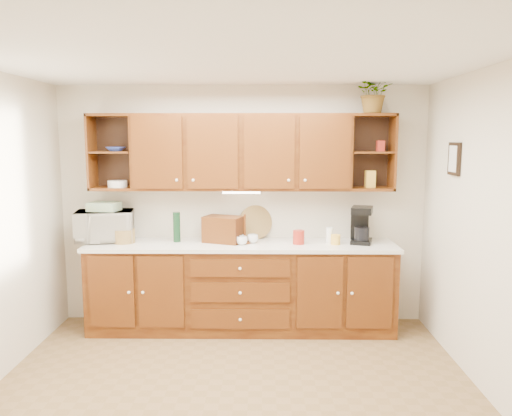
{
  "coord_description": "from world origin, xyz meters",
  "views": [
    {
      "loc": [
        0.22,
        -3.7,
        2.04
      ],
      "look_at": [
        0.16,
        1.15,
        1.36
      ],
      "focal_mm": 35.0,
      "sensor_mm": 36.0,
      "label": 1
    }
  ],
  "objects_px": {
    "potted_plant": "(374,92)",
    "microwave": "(105,226)",
    "bread_box": "(223,229)",
    "coffee_maker": "(361,225)"
  },
  "relations": [
    {
      "from": "coffee_maker",
      "to": "microwave",
      "type": "bearing_deg",
      "value": -164.9
    },
    {
      "from": "bread_box",
      "to": "microwave",
      "type": "bearing_deg",
      "value": -160.52
    },
    {
      "from": "microwave",
      "to": "potted_plant",
      "type": "xyz_separation_m",
      "value": [
        2.84,
        -0.0,
        1.4
      ]
    },
    {
      "from": "bread_box",
      "to": "potted_plant",
      "type": "distance_m",
      "value": 2.11
    },
    {
      "from": "bread_box",
      "to": "coffee_maker",
      "type": "distance_m",
      "value": 1.46
    },
    {
      "from": "bread_box",
      "to": "potted_plant",
      "type": "relative_size",
      "value": 0.93
    },
    {
      "from": "coffee_maker",
      "to": "bread_box",
      "type": "bearing_deg",
      "value": -164.23
    },
    {
      "from": "microwave",
      "to": "bread_box",
      "type": "relative_size",
      "value": 1.5
    },
    {
      "from": "coffee_maker",
      "to": "potted_plant",
      "type": "xyz_separation_m",
      "value": [
        0.11,
        0.05,
        1.38
      ]
    },
    {
      "from": "potted_plant",
      "to": "microwave",
      "type": "bearing_deg",
      "value": 179.97
    }
  ]
}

